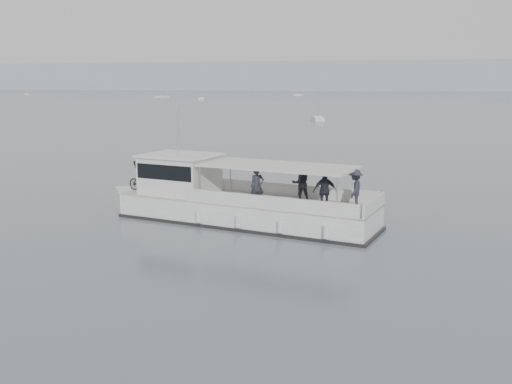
# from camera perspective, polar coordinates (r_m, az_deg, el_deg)

# --- Properties ---
(ground) EXTENTS (1400.00, 1400.00, 0.00)m
(ground) POSITION_cam_1_polar(r_m,az_deg,el_deg) (29.07, -3.36, -2.93)
(ground) COLOR slate
(ground) RESTS_ON ground
(headland) EXTENTS (1400.00, 90.00, 28.00)m
(headland) POSITION_cam_1_polar(r_m,az_deg,el_deg) (586.96, 13.96, 11.18)
(headland) COLOR #939EA8
(headland) RESTS_ON ground
(tour_boat) EXTENTS (14.96, 6.23, 6.24)m
(tour_boat) POSITION_cam_1_polar(r_m,az_deg,el_deg) (29.07, -3.25, -0.85)
(tour_boat) COLOR white
(tour_boat) RESTS_ON ground
(moored_fleet) EXTENTS (431.30, 273.93, 9.46)m
(moored_fleet) POSITION_cam_1_polar(r_m,az_deg,el_deg) (224.75, 3.08, 9.11)
(moored_fleet) COLOR white
(moored_fleet) RESTS_ON ground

